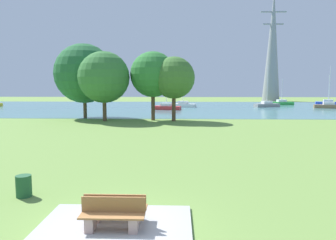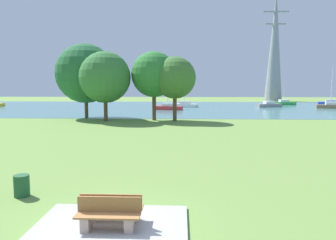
% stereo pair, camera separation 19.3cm
% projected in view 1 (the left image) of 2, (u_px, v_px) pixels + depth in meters
% --- Properties ---
extents(ground_plane, '(160.00, 160.00, 0.00)m').
position_uv_depth(ground_plane, '(160.00, 128.00, 31.03)').
color(ground_plane, olive).
extents(concrete_pad, '(4.40, 3.20, 0.10)m').
position_uv_depth(concrete_pad, '(115.00, 227.00, 9.17)').
color(concrete_pad, '#A2A2A2').
rests_on(concrete_pad, ground).
extents(bench_facing_water, '(1.80, 0.48, 0.89)m').
position_uv_depth(bench_facing_water, '(116.00, 210.00, 9.39)').
color(bench_facing_water, tan).
rests_on(bench_facing_water, concrete_pad).
extents(bench_facing_inland, '(1.80, 0.48, 0.89)m').
position_uv_depth(bench_facing_inland, '(112.00, 217.00, 8.85)').
color(bench_facing_inland, tan).
rests_on(bench_facing_inland, concrete_pad).
extents(litter_bin, '(0.56, 0.56, 0.80)m').
position_uv_depth(litter_bin, '(24.00, 186.00, 11.80)').
color(litter_bin, '#1E512D').
rests_on(litter_bin, ground).
extents(water_surface, '(140.00, 40.00, 0.02)m').
position_uv_depth(water_surface, '(169.00, 107.00, 58.85)').
color(water_surface, teal).
rests_on(water_surface, ground).
extents(sailboat_gray, '(5.03, 2.98, 7.74)m').
position_uv_depth(sailboat_gray, '(267.00, 104.00, 60.21)').
color(sailboat_gray, gray).
rests_on(sailboat_gray, water_surface).
extents(sailboat_red, '(5.03, 2.77, 5.53)m').
position_uv_depth(sailboat_red, '(166.00, 107.00, 53.35)').
color(sailboat_red, red).
rests_on(sailboat_red, water_surface).
extents(sailboat_brown, '(5.03, 2.76, 7.44)m').
position_uv_depth(sailboat_brown, '(329.00, 106.00, 56.97)').
color(sailboat_brown, brown).
rests_on(sailboat_brown, water_surface).
extents(sailboat_blue, '(5.03, 2.93, 6.20)m').
position_uv_depth(sailboat_blue, '(328.00, 103.00, 66.98)').
color(sailboat_blue, blue).
rests_on(sailboat_blue, water_surface).
extents(sailboat_green, '(4.98, 2.27, 5.39)m').
position_uv_depth(sailboat_green, '(281.00, 103.00, 66.54)').
color(sailboat_green, green).
rests_on(sailboat_green, water_surface).
extents(sailboat_white, '(5.03, 2.92, 6.18)m').
position_uv_depth(sailboat_white, '(183.00, 105.00, 60.00)').
color(sailboat_white, white).
rests_on(sailboat_white, water_surface).
extents(tree_east_near, '(7.34, 7.34, 9.20)m').
position_uv_depth(tree_east_near, '(84.00, 74.00, 39.70)').
color(tree_east_near, brown).
rests_on(tree_east_near, ground).
extents(tree_mid_shore, '(5.85, 5.85, 7.92)m').
position_uv_depth(tree_mid_shore, '(104.00, 77.00, 36.37)').
color(tree_mid_shore, brown).
rests_on(tree_mid_shore, ground).
extents(tree_east_far, '(5.27, 5.27, 7.97)m').
position_uv_depth(tree_east_far, '(153.00, 75.00, 37.00)').
color(tree_east_far, brown).
rests_on(tree_east_far, ground).
extents(tree_west_far, '(4.77, 4.77, 7.32)m').
position_uv_depth(tree_west_far, '(174.00, 78.00, 36.28)').
color(tree_west_far, brown).
rests_on(tree_west_far, ground).
extents(electricity_pylon, '(6.40, 4.40, 27.98)m').
position_uv_depth(electricity_pylon, '(272.00, 46.00, 81.25)').
color(electricity_pylon, gray).
rests_on(electricity_pylon, ground).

